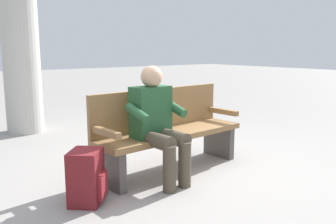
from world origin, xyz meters
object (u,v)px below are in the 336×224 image
at_px(person_seated, 158,121).
at_px(backpack, 87,177).
at_px(support_pillar, 18,16).
at_px(bench_near, 167,129).

xyz_separation_m(person_seated, backpack, (0.81, 0.05, -0.39)).
distance_m(person_seated, support_pillar, 3.38).
xyz_separation_m(person_seated, support_pillar, (0.40, -3.13, 1.22)).
height_order(bench_near, person_seated, person_seated).
bearing_deg(person_seated, backpack, -0.40).
bearing_deg(person_seated, bench_near, -145.23).
bearing_deg(support_pillar, backpack, 82.74).
relative_size(bench_near, support_pillar, 0.50).
height_order(backpack, support_pillar, support_pillar).
bearing_deg(support_pillar, person_seated, 97.28).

